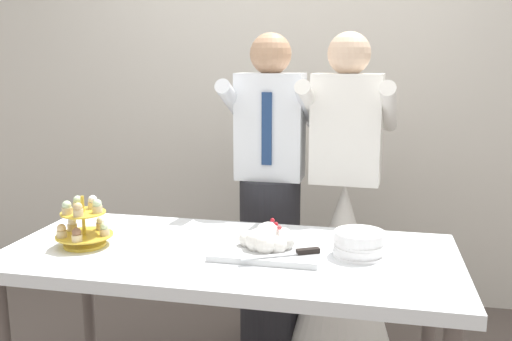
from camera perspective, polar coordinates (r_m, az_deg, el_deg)
name	(u,v)px	position (r m, az deg, el deg)	size (l,w,h in m)	color
rear_wall	(288,72)	(3.54, 3.32, 10.14)	(5.20, 0.10, 2.90)	beige
dessert_table	(229,268)	(2.25, -2.83, -10.06)	(1.80, 0.80, 0.78)	silver
cupcake_stand	(84,225)	(2.35, -17.46, -5.43)	(0.23, 0.23, 0.21)	gold
main_cake_tray	(268,243)	(2.18, 1.29, -7.50)	(0.42, 0.33, 0.13)	silver
plate_stack	(359,244)	(2.18, 10.66, -7.47)	(0.20, 0.20, 0.10)	white
person_groom	(270,210)	(2.90, 1.46, -4.14)	(0.46, 0.49, 1.66)	#232328
person_bride	(343,246)	(2.89, 9.02, -7.75)	(0.56, 0.56, 1.66)	white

